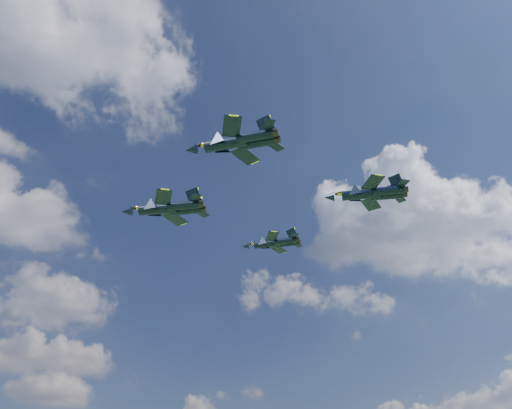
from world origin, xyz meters
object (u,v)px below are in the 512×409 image
at_px(jet_slot, 358,194).
at_px(jet_left, 223,144).
at_px(jet_right, 266,244).
at_px(jet_lead, 155,209).

bearing_deg(jet_slot, jet_left, 131.90).
height_order(jet_left, jet_right, jet_right).
bearing_deg(jet_left, jet_slot, -41.95).
bearing_deg(jet_right, jet_slot, -127.81).
distance_m(jet_lead, jet_right, 26.85).
xyz_separation_m(jet_lead, jet_right, (26.82, 1.33, -0.06)).
xyz_separation_m(jet_left, jet_right, (25.75, 28.24, 1.44)).
bearing_deg(jet_lead, jet_right, -47.95).
bearing_deg(jet_left, jet_right, 3.58).
bearing_deg(jet_left, jet_lead, 48.22).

